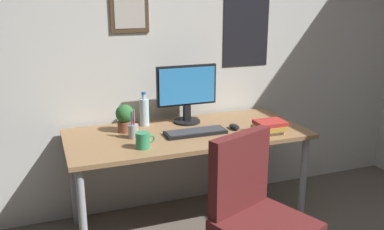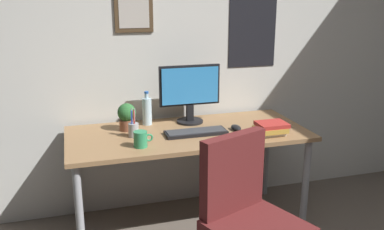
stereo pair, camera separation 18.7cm
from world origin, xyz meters
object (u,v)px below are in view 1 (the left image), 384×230
object	(u,v)px
keyboard	(196,132)
pen_cup	(133,130)
potted_plant	(125,117)
monitor	(187,91)
office_chair	(255,212)
book_stack_left	(269,127)
coffee_mug_near	(143,140)
water_bottle	(144,112)
computer_mouse	(234,127)

from	to	relation	value
keyboard	pen_cup	world-z (taller)	pen_cup
potted_plant	monitor	bearing A→B (deg)	6.54
office_chair	pen_cup	world-z (taller)	office_chair
office_chair	book_stack_left	size ratio (longest dim) A/B	4.24
coffee_mug_near	potted_plant	bearing A→B (deg)	95.41
coffee_mug_near	book_stack_left	distance (m)	0.90
monitor	pen_cup	world-z (taller)	monitor
pen_cup	potted_plant	bearing A→B (deg)	97.50
water_bottle	potted_plant	world-z (taller)	water_bottle
water_bottle	coffee_mug_near	world-z (taller)	water_bottle
office_chair	book_stack_left	distance (m)	0.79
office_chair	potted_plant	bearing A→B (deg)	116.77
keyboard	coffee_mug_near	bearing A→B (deg)	-160.58
potted_plant	water_bottle	bearing A→B (deg)	28.88
pen_cup	book_stack_left	distance (m)	0.94
office_chair	potted_plant	distance (m)	1.16
monitor	pen_cup	size ratio (longest dim) A/B	2.30
monitor	coffee_mug_near	size ratio (longest dim) A/B	3.70
monitor	water_bottle	size ratio (longest dim) A/B	1.82
computer_mouse	water_bottle	xyz separation A→B (m)	(-0.58, 0.31, 0.09)
book_stack_left	potted_plant	bearing A→B (deg)	157.40
computer_mouse	water_bottle	size ratio (longest dim) A/B	0.44
computer_mouse	water_bottle	bearing A→B (deg)	151.79
coffee_mug_near	potted_plant	world-z (taller)	potted_plant
coffee_mug_near	book_stack_left	world-z (taller)	coffee_mug_near
pen_cup	coffee_mug_near	bearing A→B (deg)	-86.21
water_bottle	monitor	bearing A→B (deg)	-6.08
keyboard	computer_mouse	xyz separation A→B (m)	(0.30, 0.00, 0.01)
computer_mouse	potted_plant	distance (m)	0.78
monitor	computer_mouse	xyz separation A→B (m)	(0.26, -0.28, -0.22)
monitor	keyboard	bearing A→B (deg)	-97.49
water_bottle	book_stack_left	bearing A→B (deg)	-31.77
keyboard	pen_cup	bearing A→B (deg)	171.24
potted_plant	pen_cup	bearing A→B (deg)	-82.50
coffee_mug_near	potted_plant	distance (m)	0.38
computer_mouse	pen_cup	world-z (taller)	pen_cup
potted_plant	office_chair	bearing A→B (deg)	-63.23
keyboard	coffee_mug_near	xyz separation A→B (m)	(-0.41, -0.14, 0.04)
keyboard	water_bottle	distance (m)	0.43
monitor	computer_mouse	world-z (taller)	monitor
monitor	keyboard	size ratio (longest dim) A/B	1.07
monitor	book_stack_left	xyz separation A→B (m)	(0.45, -0.44, -0.19)
office_chair	computer_mouse	xyz separation A→B (m)	(0.24, 0.77, 0.23)
keyboard	water_bottle	size ratio (longest dim) A/B	1.70
office_chair	monitor	bearing A→B (deg)	91.13
keyboard	book_stack_left	size ratio (longest dim) A/B	1.92
monitor	office_chair	bearing A→B (deg)	-88.87
computer_mouse	coffee_mug_near	xyz separation A→B (m)	(-0.71, -0.15, 0.03)
book_stack_left	office_chair	bearing A→B (deg)	-125.31
monitor	pen_cup	bearing A→B (deg)	-154.74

